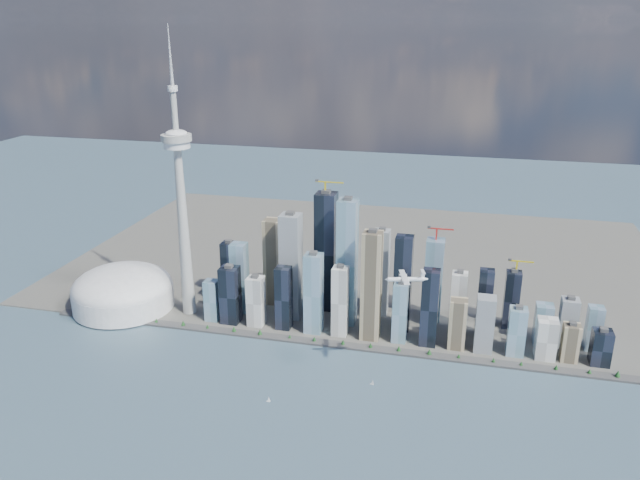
% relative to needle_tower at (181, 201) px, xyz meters
% --- Properties ---
extents(ground, '(4000.00, 4000.00, 0.00)m').
position_rel_needle_tower_xyz_m(ground, '(300.00, -310.00, -235.84)').
color(ground, '#385163').
rests_on(ground, ground).
extents(seawall, '(1100.00, 22.00, 4.00)m').
position_rel_needle_tower_xyz_m(seawall, '(300.00, -60.00, -233.84)').
color(seawall, '#383838').
rests_on(seawall, ground).
extents(land, '(1400.00, 900.00, 3.00)m').
position_rel_needle_tower_xyz_m(land, '(300.00, 390.00, -234.34)').
color(land, '#4C4C47').
rests_on(land, ground).
extents(shoreline_trees, '(960.53, 7.20, 8.80)m').
position_rel_needle_tower_xyz_m(shoreline_trees, '(300.00, -60.00, -227.06)').
color(shoreline_trees, '#3F2D1E').
rests_on(shoreline_trees, seawall).
extents(skyscraper_cluster, '(736.00, 142.00, 267.73)m').
position_rel_needle_tower_xyz_m(skyscraper_cluster, '(359.62, 26.82, -152.55)').
color(skyscraper_cluster, black).
rests_on(skyscraper_cluster, land).
extents(needle_tower, '(56.00, 56.00, 550.50)m').
position_rel_needle_tower_xyz_m(needle_tower, '(0.00, 0.00, 0.00)').
color(needle_tower, '#A3A39E').
rests_on(needle_tower, land).
extents(dome_stadium, '(200.00, 200.00, 86.00)m').
position_rel_needle_tower_xyz_m(dome_stadium, '(-140.00, -10.00, -196.40)').
color(dome_stadium, silver).
rests_on(dome_stadium, land).
extents(airplane, '(64.79, 57.77, 16.00)m').
position_rel_needle_tower_xyz_m(airplane, '(445.79, -172.92, -44.39)').
color(airplane, white).
rests_on(airplane, ground).
extents(sailboat_west, '(7.13, 2.29, 9.88)m').
position_rel_needle_tower_xyz_m(sailboat_west, '(250.77, -257.55, -232.67)').
color(sailboat_west, silver).
rests_on(sailboat_west, ground).
extents(sailboat_east, '(7.22, 3.28, 10.00)m').
position_rel_needle_tower_xyz_m(sailboat_east, '(399.35, -172.15, -232.63)').
color(sailboat_east, silver).
rests_on(sailboat_east, ground).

